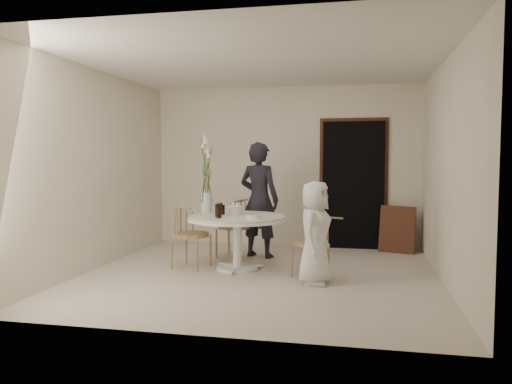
% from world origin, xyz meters
% --- Properties ---
extents(ground, '(4.50, 4.50, 0.00)m').
position_xyz_m(ground, '(0.00, 0.00, 0.00)').
color(ground, beige).
rests_on(ground, ground).
extents(room_shell, '(4.50, 4.50, 4.50)m').
position_xyz_m(room_shell, '(0.00, 0.00, 1.62)').
color(room_shell, white).
rests_on(room_shell, ground).
extents(doorway, '(1.00, 0.10, 2.10)m').
position_xyz_m(doorway, '(1.15, 2.19, 1.05)').
color(doorway, black).
rests_on(doorway, ground).
extents(door_trim, '(1.12, 0.03, 2.22)m').
position_xyz_m(door_trim, '(1.15, 2.23, 1.11)').
color(door_trim, brown).
rests_on(door_trim, ground).
extents(table, '(1.33, 1.33, 0.73)m').
position_xyz_m(table, '(-0.35, 0.25, 0.62)').
color(table, white).
rests_on(table, ground).
extents(picture_frame, '(0.58, 0.33, 0.74)m').
position_xyz_m(picture_frame, '(1.85, 1.95, 0.37)').
color(picture_frame, brown).
rests_on(picture_frame, ground).
extents(chair_far, '(0.55, 0.58, 0.86)m').
position_xyz_m(chair_far, '(-0.57, 1.18, 0.56)').
color(chair_far, tan).
rests_on(chair_far, ground).
extents(chair_right, '(0.53, 0.51, 0.78)m').
position_xyz_m(chair_right, '(0.75, 0.07, 0.50)').
color(chair_right, tan).
rests_on(chair_right, ground).
extents(chair_left, '(0.55, 0.52, 0.84)m').
position_xyz_m(chair_left, '(-1.11, 0.27, 0.54)').
color(chair_left, tan).
rests_on(chair_left, ground).
extents(girl, '(0.73, 0.59, 1.74)m').
position_xyz_m(girl, '(-0.23, 1.16, 0.87)').
color(girl, black).
rests_on(girl, ground).
extents(boy, '(0.50, 0.67, 1.23)m').
position_xyz_m(boy, '(0.74, -0.30, 0.62)').
color(boy, white).
rests_on(boy, ground).
extents(birthday_cake, '(0.24, 0.24, 0.16)m').
position_xyz_m(birthday_cake, '(-0.44, 0.38, 0.79)').
color(birthday_cake, silver).
rests_on(birthday_cake, table).
extents(cola_tumbler_a, '(0.08, 0.08, 0.17)m').
position_xyz_m(cola_tumbler_a, '(-0.58, 0.11, 0.81)').
color(cola_tumbler_a, black).
rests_on(cola_tumbler_a, table).
extents(cola_tumbler_b, '(0.08, 0.08, 0.14)m').
position_xyz_m(cola_tumbler_b, '(-0.52, -0.06, 0.80)').
color(cola_tumbler_b, black).
rests_on(cola_tumbler_b, table).
extents(cola_tumbler_c, '(0.09, 0.09, 0.17)m').
position_xyz_m(cola_tumbler_c, '(-0.61, 0.31, 0.81)').
color(cola_tumbler_c, black).
rests_on(cola_tumbler_c, table).
extents(cola_tumbler_d, '(0.06, 0.06, 0.13)m').
position_xyz_m(cola_tumbler_d, '(-0.58, 0.36, 0.80)').
color(cola_tumbler_d, black).
rests_on(cola_tumbler_d, table).
extents(plate_stack, '(0.24, 0.24, 0.05)m').
position_xyz_m(plate_stack, '(-0.06, -0.04, 0.76)').
color(plate_stack, white).
rests_on(plate_stack, table).
extents(flower_vase, '(0.16, 0.16, 1.15)m').
position_xyz_m(flower_vase, '(-0.85, 0.48, 1.21)').
color(flower_vase, silver).
rests_on(flower_vase, table).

